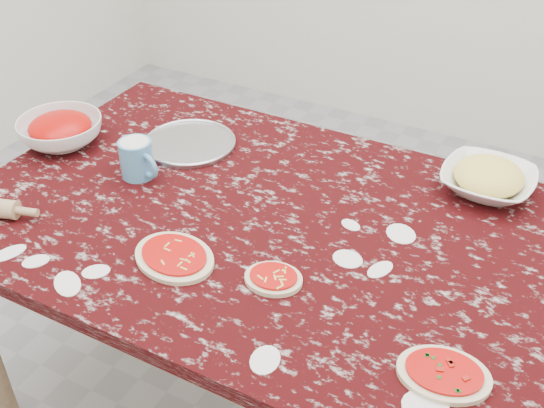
{
  "coord_description": "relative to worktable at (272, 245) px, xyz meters",
  "views": [
    {
      "loc": [
        0.63,
        -1.17,
        1.75
      ],
      "look_at": [
        0.0,
        0.0,
        0.8
      ],
      "focal_mm": 43.24,
      "sensor_mm": 36.0,
      "label": 1
    }
  ],
  "objects": [
    {
      "name": "cheese_bowl",
      "position": [
        0.45,
        0.39,
        0.11
      ],
      "size": [
        0.25,
        0.25,
        0.06
      ],
      "primitive_type": "imported",
      "rotation": [
        0.0,
        0.0,
        -0.02
      ],
      "color": "white",
      "rests_on": "worktable"
    },
    {
      "name": "sauce_bowl",
      "position": [
        -0.74,
        0.05,
        0.12
      ],
      "size": [
        0.31,
        0.31,
        0.08
      ],
      "primitive_type": "imported",
      "rotation": [
        0.0,
        0.0,
        -0.31
      ],
      "color": "white",
      "rests_on": "worktable"
    },
    {
      "name": "pizza_left",
      "position": [
        -0.13,
        -0.24,
        0.09
      ],
      "size": [
        0.24,
        0.21,
        0.02
      ],
      "color": "beige",
      "rests_on": "worktable"
    },
    {
      "name": "pizza_tray",
      "position": [
        -0.39,
        0.21,
        0.09
      ],
      "size": [
        0.36,
        0.36,
        0.01
      ],
      "primitive_type": "cylinder",
      "rotation": [
        0.0,
        0.0,
        0.43
      ],
      "color": "#B2B2B7",
      "rests_on": "worktable"
    },
    {
      "name": "flour_mug",
      "position": [
        -0.42,
        0.01,
        0.14
      ],
      "size": [
        0.14,
        0.09,
        0.11
      ],
      "color": "#4D8DBB",
      "rests_on": "worktable"
    },
    {
      "name": "worktable",
      "position": [
        0.0,
        0.0,
        0.0
      ],
      "size": [
        1.6,
        1.0,
        0.75
      ],
      "color": "black",
      "rests_on": "ground"
    },
    {
      "name": "ground",
      "position": [
        0.0,
        0.0,
        -0.67
      ],
      "size": [
        4.0,
        4.0,
        0.0
      ],
      "primitive_type": "plane",
      "color": "gray"
    },
    {
      "name": "pizza_right",
      "position": [
        0.52,
        -0.28,
        0.09
      ],
      "size": [
        0.2,
        0.17,
        0.02
      ],
      "color": "beige",
      "rests_on": "worktable"
    },
    {
      "name": "pizza_mid",
      "position": [
        0.11,
        -0.2,
        0.09
      ],
      "size": [
        0.15,
        0.13,
        0.02
      ],
      "color": "beige",
      "rests_on": "worktable"
    }
  ]
}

